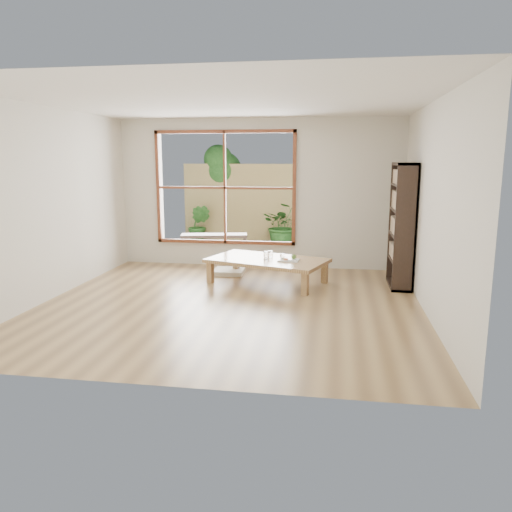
{
  "coord_description": "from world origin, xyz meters",
  "views": [
    {
      "loc": [
        1.34,
        -6.28,
        1.9
      ],
      "look_at": [
        0.25,
        0.57,
        0.55
      ],
      "focal_mm": 35.0,
      "sensor_mm": 36.0,
      "label": 1
    }
  ],
  "objects_px": {
    "food_tray": "(289,259)",
    "garden_bench": "(214,237)",
    "bookshelf": "(402,226)",
    "low_table": "(267,262)"
  },
  "relations": [
    {
      "from": "food_tray",
      "to": "garden_bench",
      "type": "distance_m",
      "value": 2.75
    },
    {
      "from": "bookshelf",
      "to": "food_tray",
      "type": "height_order",
      "value": "bookshelf"
    },
    {
      "from": "low_table",
      "to": "garden_bench",
      "type": "bearing_deg",
      "value": 141.72
    },
    {
      "from": "garden_bench",
      "to": "low_table",
      "type": "bearing_deg",
      "value": -68.42
    },
    {
      "from": "low_table",
      "to": "bookshelf",
      "type": "bearing_deg",
      "value": 22.37
    },
    {
      "from": "bookshelf",
      "to": "garden_bench",
      "type": "bearing_deg",
      "value": 150.36
    },
    {
      "from": "bookshelf",
      "to": "garden_bench",
      "type": "relative_size",
      "value": 1.37
    },
    {
      "from": "bookshelf",
      "to": "food_tray",
      "type": "distance_m",
      "value": 1.75
    },
    {
      "from": "low_table",
      "to": "garden_bench",
      "type": "distance_m",
      "value": 2.45
    },
    {
      "from": "low_table",
      "to": "food_tray",
      "type": "distance_m",
      "value": 0.37
    }
  ]
}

